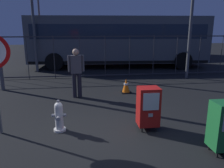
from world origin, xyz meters
name	(u,v)px	position (x,y,z in m)	size (l,w,h in m)	color
ground_plane	(105,138)	(0.00, 0.00, 0.00)	(60.00, 60.00, 0.00)	black
fire_hydrant	(59,117)	(-1.02, 0.47, 0.35)	(0.33, 0.31, 0.75)	silver
newspaper_box_primary	(148,106)	(1.03, 0.29, 0.57)	(0.48, 0.42, 1.02)	black
pedestrian	(76,70)	(-0.68, 3.05, 0.95)	(0.55, 0.22, 1.67)	black
traffic_cone	(126,86)	(1.10, 3.39, 0.26)	(0.36, 0.36, 0.53)	black
fence_barrier	(93,56)	(0.00, 6.21, 1.02)	(18.03, 0.04, 2.00)	#2D2D33
bus_near	(118,39)	(1.69, 9.21, 1.71)	(10.65, 3.38, 3.00)	#4C5156
bus_far	(142,36)	(4.44, 13.86, 1.71)	(10.73, 3.79, 3.00)	red
street_light_near_right	(39,8)	(-3.70, 13.75, 3.83)	(0.32, 0.32, 6.56)	#4C4F54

